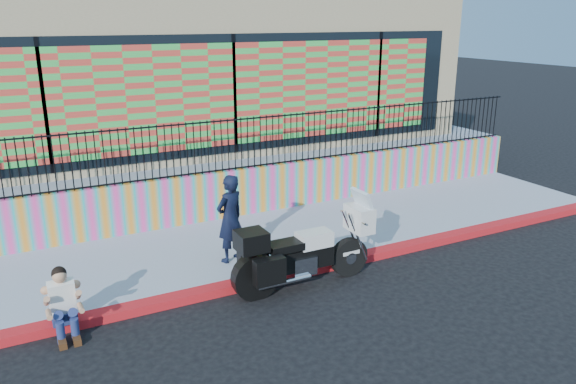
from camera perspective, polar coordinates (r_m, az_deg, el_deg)
ground at (r=10.83m, az=3.33°, el=-7.91°), size 90.00×90.00×0.00m
red_curb at (r=10.80m, az=3.34°, el=-7.55°), size 16.00×0.30×0.15m
sidewalk at (r=12.12m, az=-0.65°, el=-4.64°), size 16.00×3.00×0.15m
mural_wall at (r=13.28m, az=-3.77°, el=0.17°), size 16.00×0.20×1.10m
metal_fence at (r=12.99m, az=-3.87°, el=5.02°), size 15.80×0.04×1.20m
elevated_platform at (r=17.93m, az=-10.37°, el=4.22°), size 16.00×10.00×1.25m
storefront_building at (r=17.33m, az=-10.63°, el=12.55°), size 14.00×8.06×4.00m
police_motorcycle at (r=9.90m, az=1.39°, el=-6.02°), size 2.64×0.87×1.64m
police_officer at (r=10.60m, az=-5.91°, el=-2.70°), size 0.73×0.61×1.70m
seated_man at (r=9.17m, az=-21.78°, el=-11.03°), size 0.54×0.71×1.06m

